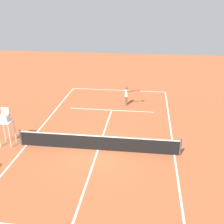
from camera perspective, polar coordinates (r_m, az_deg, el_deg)
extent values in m
plane|color=#AD5933|center=(17.04, -2.86, -7.71)|extent=(60.00, 60.00, 0.00)
cube|color=white|center=(27.46, 1.32, 4.48)|extent=(9.06, 0.10, 0.01)
cube|color=white|center=(16.92, 12.60, -8.53)|extent=(0.10, 22.99, 0.01)
cube|color=white|center=(18.32, -17.05, -6.45)|extent=(0.10, 22.99, 0.01)
cube|color=white|center=(22.64, -0.08, 0.38)|extent=(6.80, 0.10, 0.01)
cube|color=white|center=(17.04, -2.86, -7.70)|extent=(0.10, 12.64, 0.01)
cylinder|color=#4C4C51|center=(16.69, 13.79, -7.00)|extent=(0.10, 0.10, 1.07)
cylinder|color=#4C4C51|center=(18.20, -18.11, -4.89)|extent=(0.10, 0.10, 1.07)
cube|color=black|center=(16.82, -2.89, -6.37)|extent=(9.66, 0.03, 0.91)
cube|color=white|center=(16.59, -2.93, -4.94)|extent=(9.66, 0.04, 0.06)
cylinder|color=brown|center=(23.74, 2.88, 2.40)|extent=(0.12, 0.12, 0.75)
cylinder|color=brown|center=(23.55, 3.01, 2.24)|extent=(0.12, 0.12, 0.75)
cylinder|color=white|center=(23.42, 2.98, 3.86)|extent=(0.28, 0.28, 0.59)
sphere|color=brown|center=(23.27, 3.00, 4.94)|extent=(0.21, 0.21, 0.21)
cylinder|color=brown|center=(23.58, 2.86, 4.07)|extent=(0.09, 0.09, 0.52)
cylinder|color=brown|center=(23.24, 3.73, 4.28)|extent=(0.52, 0.26, 0.09)
cylinder|color=black|center=(23.35, 4.66, 4.34)|extent=(0.26, 0.12, 0.04)
ellipsoid|color=red|center=(23.43, 5.34, 4.39)|extent=(0.40, 0.37, 0.04)
sphere|color=#CCE033|center=(21.30, -1.49, -1.04)|extent=(0.07, 0.07, 0.07)
cylinder|color=silver|center=(17.98, -20.13, -4.66)|extent=(0.07, 0.07, 1.55)
cylinder|color=silver|center=(18.53, -19.19, -3.69)|extent=(0.07, 0.07, 1.55)
cylinder|color=silver|center=(18.85, -21.10, -3.52)|extent=(0.07, 0.07, 1.55)
cube|color=silver|center=(18.08, -20.98, -1.80)|extent=(0.80, 0.80, 0.06)
cube|color=silver|center=(18.00, -21.08, -1.13)|extent=(0.50, 0.44, 0.40)
cube|color=silver|center=(18.03, -20.95, 0.14)|extent=(0.50, 0.06, 0.50)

